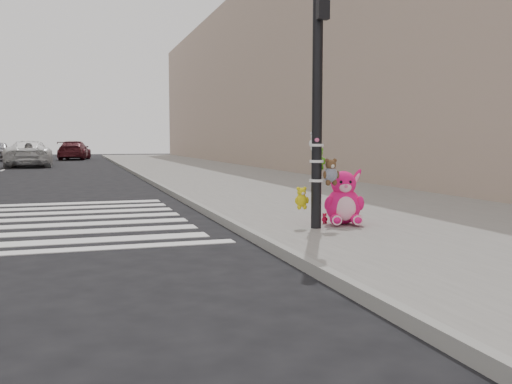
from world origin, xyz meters
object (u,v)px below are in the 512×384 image
object	(u,v)px
car_white_near	(29,154)
signal_pole	(318,121)
red_teddy	(324,218)
pink_bunny	(344,201)

from	to	relation	value
car_white_near	signal_pole	bearing A→B (deg)	101.46
signal_pole	red_teddy	bearing A→B (deg)	51.77
red_teddy	pink_bunny	bearing A→B (deg)	-46.16
red_teddy	car_white_near	bearing A→B (deg)	88.41
pink_bunny	red_teddy	distance (m)	0.43
red_teddy	car_white_near	xyz separation A→B (m)	(-6.43, 27.05, 0.52)
signal_pole	car_white_near	xyz separation A→B (m)	(-6.12, 27.44, -1.06)
pink_bunny	signal_pole	bearing A→B (deg)	-142.93
signal_pole	pink_bunny	world-z (taller)	signal_pole
red_teddy	car_white_near	size ratio (longest dim) A/B	0.03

